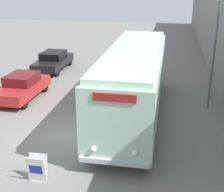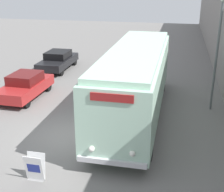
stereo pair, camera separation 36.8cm
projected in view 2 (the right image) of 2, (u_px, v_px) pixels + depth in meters
The scene contains 6 objects.
ground_plane at pixel (69, 136), 14.17m from camera, with size 80.00×80.00×0.00m, color slate.
vintage_bus at pixel (135, 79), 15.62m from camera, with size 2.66×11.19×3.54m.
sign_board at pixel (35, 168), 10.92m from camera, with size 0.67×0.38×1.02m.
streetlamp at pixel (219, 37), 15.71m from camera, with size 0.36×0.36×6.02m.
parked_car_near at pixel (25, 86), 18.52m from camera, with size 1.94×4.28×1.47m.
parked_car_mid at pixel (58, 60), 24.35m from camera, with size 1.94×4.51×1.43m.
Camera 2 is at (4.61, -11.92, 6.69)m, focal length 50.00 mm.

